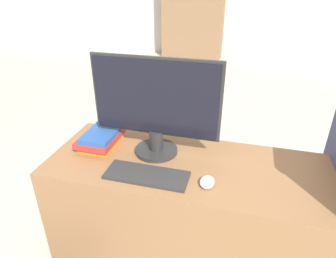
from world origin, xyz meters
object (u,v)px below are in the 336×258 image
Objects in this scene: monitor at (155,105)px; mouse at (207,182)px; book_stack at (101,138)px; keyboard at (147,175)px.

mouse is at bearing -34.57° from monitor.
book_stack is (-0.62, 0.19, 0.03)m from mouse.
monitor is 2.37× the size of book_stack.
book_stack is (-0.33, 0.21, 0.04)m from keyboard.
monitor is 0.45m from mouse.
keyboard is (0.02, -0.22, -0.26)m from monitor.
keyboard is 0.28m from mouse.
monitor is 0.35m from keyboard.
keyboard is 4.15× the size of mouse.
monitor is at bearing 145.43° from mouse.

